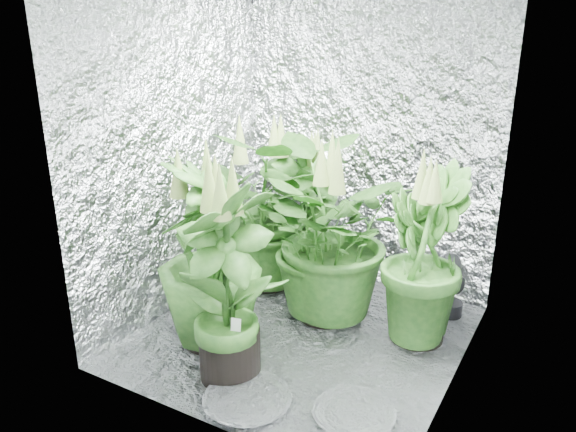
% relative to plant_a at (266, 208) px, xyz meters
% --- Properties ---
extents(ground, '(1.60, 1.60, 0.00)m').
position_rel_plant_a_xyz_m(ground, '(0.49, -0.44, -0.51)').
color(ground, silver).
rests_on(ground, ground).
extents(walls, '(1.62, 1.62, 2.00)m').
position_rel_plant_a_xyz_m(walls, '(0.49, -0.44, 0.49)').
color(walls, silver).
rests_on(walls, ground).
extents(plant_a, '(0.95, 0.95, 1.09)m').
position_rel_plant_a_xyz_m(plant_a, '(0.00, 0.00, 0.00)').
color(plant_a, black).
rests_on(plant_a, ground).
extents(plant_b, '(0.63, 0.63, 0.97)m').
position_rel_plant_a_xyz_m(plant_b, '(0.19, 0.19, -0.08)').
color(plant_b, black).
rests_on(plant_b, ground).
extents(plant_c, '(0.59, 0.59, 1.01)m').
position_rel_plant_a_xyz_m(plant_c, '(1.03, -0.16, -0.05)').
color(plant_c, black).
rests_on(plant_c, ground).
extents(plant_d, '(0.74, 0.74, 1.05)m').
position_rel_plant_a_xyz_m(plant_d, '(0.10, -0.71, -0.04)').
color(plant_d, black).
rests_on(plant_d, ground).
extents(plant_e, '(1.00, 1.00, 1.06)m').
position_rel_plant_a_xyz_m(plant_e, '(0.50, -0.21, -0.01)').
color(plant_e, black).
rests_on(plant_e, ground).
extents(plant_f, '(0.60, 0.60, 1.06)m').
position_rel_plant_a_xyz_m(plant_f, '(0.36, -0.92, -0.03)').
color(plant_f, black).
rests_on(plant_f, ground).
extents(circulation_fan, '(0.20, 0.29, 0.36)m').
position_rel_plant_a_xyz_m(circulation_fan, '(1.09, 0.19, -0.36)').
color(circulation_fan, black).
rests_on(circulation_fan, ground).
extents(plant_label, '(0.05, 0.03, 0.07)m').
position_rel_plant_a_xyz_m(plant_label, '(0.43, -0.95, -0.21)').
color(plant_label, white).
rests_on(plant_label, plant_f).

